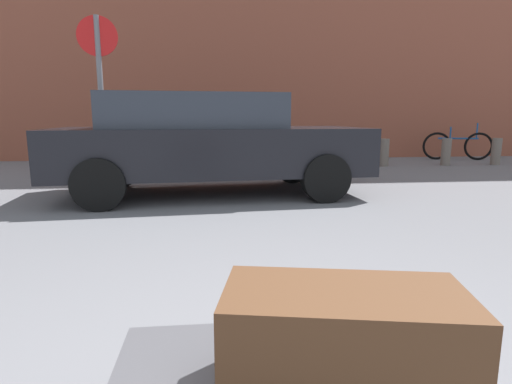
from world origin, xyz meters
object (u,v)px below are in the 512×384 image
Objects in this scene: parked_car at (207,142)px; bicycle_leaning at (458,146)px; duffel_bag_brown_center at (343,342)px; bollard_kerb_far at (446,152)px; bollard_corner at (496,152)px; bollard_kerb_mid at (384,153)px; no_parking_sign at (101,89)px; bollard_kerb_near at (331,153)px.

bicycle_leaning is at bearing 33.56° from parked_car.
duffel_bag_brown_center is 11.07m from bicycle_leaning.
duffel_bag_brown_center is at bearing -123.13° from bicycle_leaning.
bollard_kerb_far is 1.24m from bollard_corner.
no_parking_sign is at bearing -147.24° from bollard_kerb_mid.
no_parking_sign is (-7.82, -4.62, 1.09)m from bicycle_leaning.
bicycle_leaning is 2.76× the size of bollard_kerb_mid.
duffel_bag_brown_center is 0.28× the size of no_parking_sign.
bollard_kerb_near is at bearing 85.28° from duffel_bag_brown_center.
parked_car is 1.56m from no_parking_sign.
bollard_corner is 8.82m from no_parking_sign.
bollard_kerb_near is 2.74m from bollard_kerb_far.
no_parking_sign is at bearing -153.33° from bollard_kerb_far.
bollard_corner is (6.70, 3.09, -0.45)m from parked_car.
bollard_kerb_mid is (3.54, 8.07, -0.18)m from duffel_bag_brown_center.
bollard_kerb_near and bollard_kerb_mid have the same top height.
bollard_kerb_mid is at bearing 180.00° from bollard_kerb_far.
bollard_kerb_near and bollard_kerb_far have the same top height.
bollard_kerb_near is 1.00× the size of bollard_corner.
bicycle_leaning is at bearing 25.56° from bollard_kerb_mid.
bollard_corner is (2.74, 0.00, 0.00)m from bollard_kerb_mid.
duffel_bag_brown_center is at bearing -121.95° from bollard_kerb_far.
bollard_kerb_near is 5.44m from no_parking_sign.
no_parking_sign reaches higher than duffel_bag_brown_center.
bollard_kerb_near is at bearing 48.75° from parked_car.
bollard_corner is at bearing 23.01° from no_parking_sign.
parked_car is at bearing -146.44° from bicycle_leaning.
bollard_kerb_mid is (3.96, 3.09, -0.45)m from parked_car.
no_parking_sign reaches higher than bollard_kerb_mid.
bollard_kerb_near and bollard_corner have the same top height.
bollard_kerb_near is (2.29, 8.07, -0.18)m from duffel_bag_brown_center.
bollard_kerb_mid is 6.42m from no_parking_sign.
bollard_kerb_mid is at bearing 32.76° from no_parking_sign.
bollard_kerb_mid is 1.00× the size of bollard_kerb_far.
bollard_kerb_far is (2.74, 0.00, 0.00)m from bollard_kerb_near.
bollard_kerb_far is at bearing 0.00° from bollard_kerb_near.
parked_car reaches higher than bollard_kerb_near.
parked_car is 2.56× the size of bicycle_leaning.
parked_car is at bearing -142.02° from bollard_kerb_mid.
bollard_corner is at bearing 0.00° from bollard_kerb_mid.
bollard_kerb_near is (2.71, 3.09, -0.45)m from parked_car.
bollard_kerb_mid and bollard_corner have the same top height.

